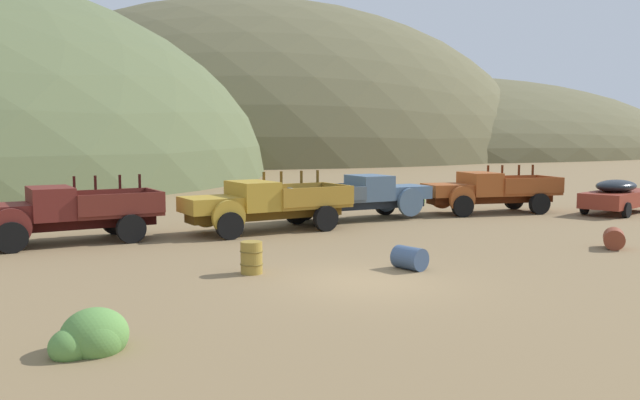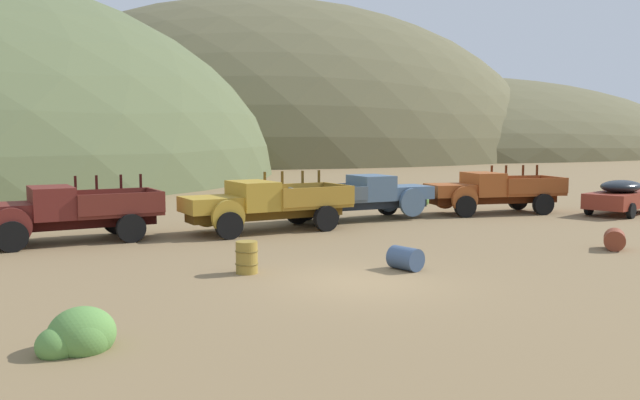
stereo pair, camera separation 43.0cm
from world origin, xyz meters
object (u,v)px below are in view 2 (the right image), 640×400
(truck_oxblood, at_px, (55,213))
(truck_chalk_blue, at_px, (368,196))
(truck_oxide_orange, at_px, (486,192))
(oil_drum_by_truck, at_px, (615,239))
(truck_mustard, at_px, (257,205))
(oil_drum_tipped, at_px, (405,258))
(oil_drum_spare, at_px, (247,257))
(car_rust_red, at_px, (624,196))

(truck_oxblood, xyz_separation_m, truck_chalk_blue, (12.42, 0.01, 0.01))
(truck_oxide_orange, relative_size, oil_drum_by_truck, 6.01)
(truck_oxide_orange, distance_m, oil_drum_by_truck, 9.54)
(truck_mustard, bearing_deg, oil_drum_by_truck, 132.55)
(oil_drum_tipped, height_order, oil_drum_spare, oil_drum_spare)
(car_rust_red, relative_size, oil_drum_by_truck, 4.80)
(truck_chalk_blue, distance_m, car_rust_red, 12.08)
(truck_oxblood, bearing_deg, oil_drum_tipped, 129.10)
(truck_mustard, distance_m, oil_drum_spare, 7.27)
(truck_chalk_blue, xyz_separation_m, car_rust_red, (11.40, -4.01, -0.19))
(car_rust_red, relative_size, oil_drum_tipped, 5.61)
(oil_drum_spare, bearing_deg, truck_mustard, 64.14)
(truck_oxide_orange, distance_m, oil_drum_tipped, 13.56)
(oil_drum_tipped, bearing_deg, oil_drum_spare, 156.62)
(truck_oxblood, height_order, car_rust_red, truck_oxblood)
(truck_oxblood, height_order, oil_drum_by_truck, truck_oxblood)
(truck_chalk_blue, distance_m, oil_drum_spare, 11.52)
(truck_mustard, xyz_separation_m, oil_drum_spare, (-3.16, -6.52, -0.60))
(oil_drum_by_truck, bearing_deg, truck_oxide_orange, 70.59)
(truck_mustard, relative_size, oil_drum_by_truck, 5.79)
(truck_oxide_orange, height_order, oil_drum_spare, truck_oxide_orange)
(car_rust_red, bearing_deg, truck_oxide_orange, 135.89)
(car_rust_red, bearing_deg, oil_drum_spare, 174.96)
(truck_mustard, xyz_separation_m, car_rust_red, (16.97, -3.05, -0.20))
(truck_oxblood, bearing_deg, car_rust_red, 170.08)
(truck_oxblood, bearing_deg, truck_oxide_orange, 176.81)
(oil_drum_tipped, xyz_separation_m, oil_drum_spare, (-3.85, 1.66, 0.11))
(truck_chalk_blue, height_order, oil_drum_by_truck, truck_chalk_blue)
(oil_drum_spare, bearing_deg, truck_oxide_orange, 24.25)
(car_rust_red, distance_m, oil_drum_by_truck, 10.50)
(truck_mustard, relative_size, truck_chalk_blue, 0.95)
(truck_mustard, xyz_separation_m, truck_oxide_orange, (11.44, 0.06, -0.00))
(truck_mustard, xyz_separation_m, oil_drum_by_truck, (8.28, -8.92, -0.70))
(truck_mustard, relative_size, truck_oxide_orange, 0.96)
(truck_oxblood, bearing_deg, oil_drum_by_truck, 146.47)
(truck_mustard, relative_size, car_rust_red, 1.20)
(truck_oxblood, height_order, truck_mustard, same)
(truck_oxblood, relative_size, truck_oxide_orange, 0.90)
(truck_mustard, relative_size, oil_drum_spare, 7.57)
(truck_chalk_blue, height_order, oil_drum_tipped, truck_chalk_blue)
(car_rust_red, height_order, oil_drum_spare, car_rust_red)
(truck_oxblood, distance_m, truck_chalk_blue, 12.42)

